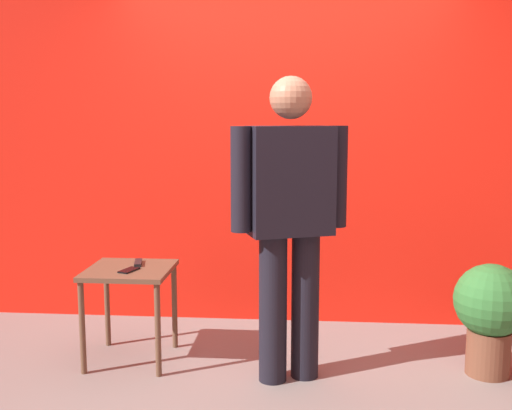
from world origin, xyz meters
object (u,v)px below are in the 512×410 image
(standing_person, at_px, (290,214))
(side_table, at_px, (130,283))
(cell_phone, at_px, (129,270))
(tv_remote, at_px, (138,263))
(potted_plant, at_px, (491,310))

(standing_person, relative_size, side_table, 2.93)
(cell_phone, bearing_deg, standing_person, 12.39)
(standing_person, height_order, cell_phone, standing_person)
(tv_remote, bearing_deg, side_table, -118.97)
(standing_person, bearing_deg, tv_remote, 163.37)
(cell_phone, bearing_deg, potted_plant, 20.07)
(tv_remote, distance_m, potted_plant, 2.21)
(side_table, height_order, tv_remote, tv_remote)
(standing_person, distance_m, side_table, 1.15)
(standing_person, relative_size, potted_plant, 2.60)
(standing_person, bearing_deg, cell_phone, 173.15)
(potted_plant, bearing_deg, side_table, 178.91)
(side_table, xyz_separation_m, tv_remote, (0.03, 0.10, 0.11))
(side_table, bearing_deg, cell_phone, -75.13)
(cell_phone, xyz_separation_m, tv_remote, (0.01, 0.18, 0.01))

